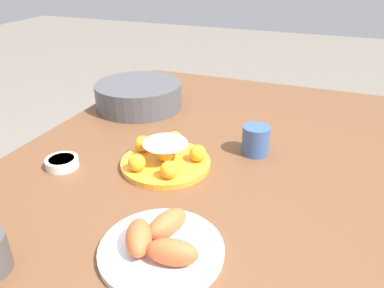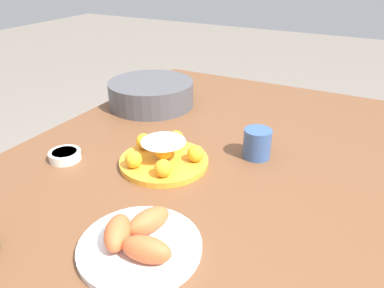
# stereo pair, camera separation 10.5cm
# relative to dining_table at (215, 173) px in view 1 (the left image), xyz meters

# --- Properties ---
(dining_table) EXTENTS (1.36, 1.09, 0.75)m
(dining_table) POSITION_rel_dining_table_xyz_m (0.00, 0.00, 0.00)
(dining_table) COLOR brown
(dining_table) RESTS_ON ground_plane
(cake_plate) EXTENTS (0.24, 0.24, 0.08)m
(cake_plate) POSITION_rel_dining_table_xyz_m (-0.15, 0.10, 0.11)
(cake_plate) COLOR gold
(cake_plate) RESTS_ON dining_table
(serving_bowl) EXTENTS (0.32, 0.32, 0.09)m
(serving_bowl) POSITION_rel_dining_table_xyz_m (0.21, 0.37, 0.14)
(serving_bowl) COLOR #4C4C51
(serving_bowl) RESTS_ON dining_table
(sauce_bowl) EXTENTS (0.09, 0.09, 0.03)m
(sauce_bowl) POSITION_rel_dining_table_xyz_m (-0.26, 0.35, 0.10)
(sauce_bowl) COLOR silver
(sauce_bowl) RESTS_ON dining_table
(seafood_platter) EXTENTS (0.24, 0.24, 0.06)m
(seafood_platter) POSITION_rel_dining_table_xyz_m (-0.45, -0.04, 0.11)
(seafood_platter) COLOR silver
(seafood_platter) RESTS_ON dining_table
(cup_near) EXTENTS (0.08, 0.08, 0.08)m
(cup_near) POSITION_rel_dining_table_xyz_m (0.01, -0.11, 0.13)
(cup_near) COLOR #38568E
(cup_near) RESTS_ON dining_table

